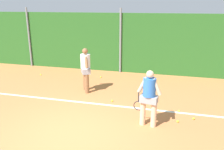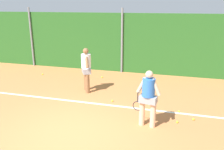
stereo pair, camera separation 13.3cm
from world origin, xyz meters
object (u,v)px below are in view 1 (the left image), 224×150
(tennis_ball_3, at_px, (41,75))
(tennis_ball_7, at_px, (178,121))
(tennis_ball_1, at_px, (179,111))
(tennis_ball_5, at_px, (101,77))
(player_foreground_near, at_px, (149,96))
(player_midcourt, at_px, (86,68))
(tennis_ball_6, at_px, (194,118))
(tennis_ball_2, at_px, (112,101))

(tennis_ball_3, bearing_deg, tennis_ball_7, -26.89)
(tennis_ball_1, distance_m, tennis_ball_5, 4.53)
(player_foreground_near, height_order, tennis_ball_1, player_foreground_near)
(tennis_ball_3, xyz_separation_m, tennis_ball_7, (6.43, -3.26, 0.00))
(player_midcourt, distance_m, tennis_ball_7, 4.02)
(tennis_ball_1, xyz_separation_m, tennis_ball_7, (-0.04, -0.73, 0.00))
(player_midcourt, bearing_deg, player_foreground_near, 21.09)
(player_foreground_near, distance_m, tennis_ball_7, 1.28)
(tennis_ball_1, relative_size, tennis_ball_6, 1.00)
(tennis_ball_5, bearing_deg, player_foreground_near, -56.62)
(player_midcourt, distance_m, tennis_ball_5, 2.07)
(tennis_ball_2, xyz_separation_m, tennis_ball_5, (-1.22, 2.59, 0.00))
(player_foreground_near, xyz_separation_m, tennis_ball_3, (-5.58, 3.65, -0.88))
(player_foreground_near, xyz_separation_m, tennis_ball_2, (-1.41, 1.39, -0.88))
(tennis_ball_7, bearing_deg, tennis_ball_3, 153.11)
(player_foreground_near, xyz_separation_m, tennis_ball_6, (1.31, 0.70, -0.88))
(tennis_ball_1, height_order, tennis_ball_3, same)
(tennis_ball_3, height_order, tennis_ball_7, same)
(player_foreground_near, height_order, tennis_ball_2, player_foreground_near)
(player_midcourt, bearing_deg, tennis_ball_7, 33.40)
(tennis_ball_2, distance_m, tennis_ball_6, 2.81)
(player_foreground_near, xyz_separation_m, tennis_ball_7, (0.84, 0.39, -0.88))
(player_foreground_near, xyz_separation_m, tennis_ball_5, (-2.62, 3.98, -0.88))
(tennis_ball_2, distance_m, tennis_ball_3, 4.75)
(tennis_ball_3, bearing_deg, tennis_ball_1, -21.38)
(tennis_ball_1, distance_m, tennis_ball_6, 0.60)
(player_foreground_near, distance_m, tennis_ball_1, 1.68)
(tennis_ball_5, bearing_deg, tennis_ball_2, -64.86)
(player_midcourt, xyz_separation_m, tennis_ball_6, (3.97, -1.44, -0.95))
(player_midcourt, relative_size, tennis_ball_1, 26.36)
(player_foreground_near, xyz_separation_m, player_midcourt, (-2.66, 2.14, 0.06))
(tennis_ball_1, xyz_separation_m, tennis_ball_3, (-6.47, 2.53, 0.00))
(player_midcourt, relative_size, tennis_ball_3, 26.36)
(tennis_ball_3, height_order, tennis_ball_5, same)
(tennis_ball_3, bearing_deg, tennis_ball_2, -28.42)
(tennis_ball_5, distance_m, tennis_ball_6, 5.12)
(tennis_ball_6, bearing_deg, tennis_ball_2, 165.71)
(tennis_ball_1, relative_size, tennis_ball_7, 1.00)
(tennis_ball_2, relative_size, tennis_ball_3, 1.00)
(player_midcourt, bearing_deg, tennis_ball_3, -147.46)
(player_foreground_near, xyz_separation_m, tennis_ball_1, (0.88, 1.12, -0.88))
(player_midcourt, bearing_deg, tennis_ball_6, 39.98)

